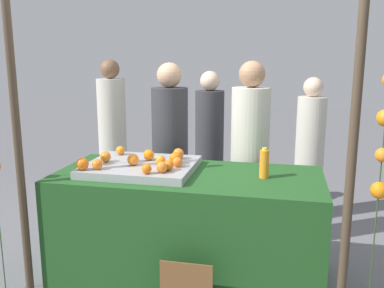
% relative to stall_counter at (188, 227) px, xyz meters
% --- Properties ---
extents(ground_plane, '(24.00, 24.00, 0.00)m').
position_rel_stall_counter_xyz_m(ground_plane, '(0.00, 0.00, -0.43)').
color(ground_plane, slate).
extents(stall_counter, '(2.02, 0.90, 0.87)m').
position_rel_stall_counter_xyz_m(stall_counter, '(0.00, 0.00, 0.00)').
color(stall_counter, '#1E4C1E').
rests_on(stall_counter, ground_plane).
extents(orange_tray, '(0.83, 0.70, 0.06)m').
position_rel_stall_counter_xyz_m(orange_tray, '(-0.38, 0.01, 0.46)').
color(orange_tray, '#9EA0A5').
rests_on(orange_tray, stall_counter).
extents(orange_0, '(0.09, 0.09, 0.09)m').
position_rel_stall_counter_xyz_m(orange_0, '(-0.41, -0.07, 0.54)').
color(orange_0, orange).
rests_on(orange_0, orange_tray).
extents(orange_1, '(0.08, 0.08, 0.08)m').
position_rel_stall_counter_xyz_m(orange_1, '(-0.21, -0.02, 0.53)').
color(orange_1, orange).
rests_on(orange_1, orange_tray).
extents(orange_2, '(0.08, 0.08, 0.08)m').
position_rel_stall_counter_xyz_m(orange_2, '(-0.62, -0.24, 0.53)').
color(orange_2, orange).
rests_on(orange_2, orange_tray).
extents(orange_3, '(0.09, 0.09, 0.09)m').
position_rel_stall_counter_xyz_m(orange_3, '(-0.66, -0.02, 0.54)').
color(orange_3, orange).
rests_on(orange_3, orange_tray).
extents(orange_4, '(0.09, 0.09, 0.09)m').
position_rel_stall_counter_xyz_m(orange_4, '(-0.12, 0.20, 0.54)').
color(orange_4, orange).
rests_on(orange_4, orange_tray).
extents(orange_5, '(0.08, 0.08, 0.08)m').
position_rel_stall_counter_xyz_m(orange_5, '(-0.11, -0.15, 0.53)').
color(orange_5, orange).
rests_on(orange_5, orange_tray).
extents(orange_6, '(0.07, 0.07, 0.07)m').
position_rel_stall_counter_xyz_m(orange_6, '(-0.64, 0.24, 0.53)').
color(orange_6, orange).
rests_on(orange_6, orange_tray).
extents(orange_7, '(0.09, 0.09, 0.09)m').
position_rel_stall_counter_xyz_m(orange_7, '(-0.11, 0.04, 0.54)').
color(orange_7, orange).
rests_on(orange_7, orange_tray).
extents(orange_8, '(0.09, 0.09, 0.09)m').
position_rel_stall_counter_xyz_m(orange_8, '(-0.72, -0.27, 0.54)').
color(orange_8, orange).
rests_on(orange_8, orange_tray).
extents(orange_9, '(0.08, 0.08, 0.08)m').
position_rel_stall_counter_xyz_m(orange_9, '(-0.14, -0.22, 0.53)').
color(orange_9, orange).
rests_on(orange_9, orange_tray).
extents(orange_10, '(0.09, 0.09, 0.09)m').
position_rel_stall_counter_xyz_m(orange_10, '(-0.34, 0.11, 0.54)').
color(orange_10, orange).
rests_on(orange_10, orange_tray).
extents(orange_11, '(0.07, 0.07, 0.07)m').
position_rel_stall_counter_xyz_m(orange_11, '(-0.07, -0.04, 0.53)').
color(orange_11, orange).
rests_on(orange_11, orange_tray).
extents(orange_12, '(0.07, 0.07, 0.07)m').
position_rel_stall_counter_xyz_m(orange_12, '(-0.24, -0.27, 0.53)').
color(orange_12, orange).
rests_on(orange_12, orange_tray).
extents(juice_bottle, '(0.07, 0.07, 0.22)m').
position_rel_stall_counter_xyz_m(juice_bottle, '(0.57, 0.02, 0.54)').
color(juice_bottle, orange).
rests_on(juice_bottle, stall_counter).
extents(vendor_left, '(0.34, 0.34, 1.69)m').
position_rel_stall_counter_xyz_m(vendor_left, '(-0.34, 0.73, 0.35)').
color(vendor_left, '#333338').
rests_on(vendor_left, ground_plane).
extents(vendor_right, '(0.34, 0.34, 1.70)m').
position_rel_stall_counter_xyz_m(vendor_right, '(0.41, 0.69, 0.36)').
color(vendor_right, beige).
rests_on(vendor_right, ground_plane).
extents(crowd_person_0, '(0.31, 0.31, 1.53)m').
position_rel_stall_counter_xyz_m(crowd_person_0, '(0.98, 1.59, 0.28)').
color(crowd_person_0, beige).
rests_on(crowd_person_0, ground_plane).
extents(crowd_person_1, '(0.34, 0.34, 1.71)m').
position_rel_stall_counter_xyz_m(crowd_person_1, '(-1.36, 1.78, 0.36)').
color(crowd_person_1, beige).
rests_on(crowd_person_1, ground_plane).
extents(crowd_person_2, '(0.32, 0.32, 1.58)m').
position_rel_stall_counter_xyz_m(crowd_person_2, '(-0.10, 1.53, 0.31)').
color(crowd_person_2, '#333338').
rests_on(crowd_person_2, ground_plane).
extents(canopy_post_left, '(0.06, 0.06, 2.17)m').
position_rel_stall_counter_xyz_m(canopy_post_left, '(-1.09, -0.49, 0.65)').
color(canopy_post_left, '#473828').
rests_on(canopy_post_left, ground_plane).
extents(canopy_post_right, '(0.06, 0.06, 2.17)m').
position_rel_stall_counter_xyz_m(canopy_post_right, '(1.09, -0.49, 0.65)').
color(canopy_post_right, '#473828').
rests_on(canopy_post_right, ground_plane).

